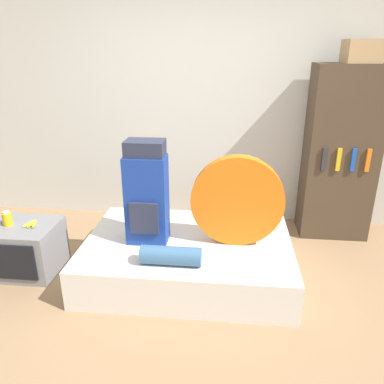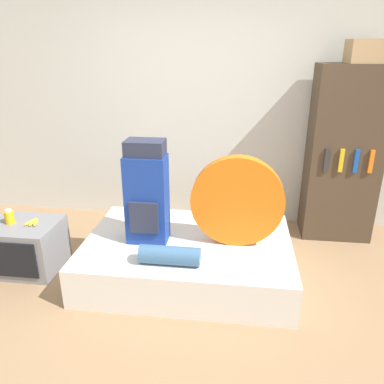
# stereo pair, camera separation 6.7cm
# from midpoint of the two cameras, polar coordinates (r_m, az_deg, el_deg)

# --- Properties ---
(ground_plane) EXTENTS (16.00, 16.00, 0.00)m
(ground_plane) POSITION_cam_midpoint_polar(r_m,az_deg,el_deg) (2.98, -1.64, -18.79)
(ground_plane) COLOR #997551
(wall_back) EXTENTS (8.00, 0.05, 2.60)m
(wall_back) POSITION_cam_midpoint_polar(r_m,az_deg,el_deg) (4.22, 1.64, 12.74)
(wall_back) COLOR silver
(wall_back) RESTS_ON ground_plane
(bed) EXTENTS (1.79, 1.25, 0.34)m
(bed) POSITION_cam_midpoint_polar(r_m,az_deg,el_deg) (3.39, -1.17, -9.82)
(bed) COLOR silver
(bed) RESTS_ON ground_plane
(backpack) EXTENTS (0.34, 0.26, 0.88)m
(backpack) POSITION_cam_midpoint_polar(r_m,az_deg,el_deg) (3.15, -7.53, -0.34)
(backpack) COLOR navy
(backpack) RESTS_ON bed
(tent_bag) EXTENTS (0.77, 0.11, 0.77)m
(tent_bag) POSITION_cam_midpoint_polar(r_m,az_deg,el_deg) (3.12, 6.30, -1.38)
(tent_bag) COLOR orange
(tent_bag) RESTS_ON bed
(sleeping_roll) EXTENTS (0.47, 0.15, 0.15)m
(sleeping_roll) POSITION_cam_midpoint_polar(r_m,az_deg,el_deg) (2.93, -3.91, -9.66)
(sleeping_roll) COLOR #3D668E
(sleeping_roll) RESTS_ON bed
(television) EXTENTS (0.62, 0.52, 0.45)m
(television) POSITION_cam_midpoint_polar(r_m,az_deg,el_deg) (3.75, -24.74, -7.78)
(television) COLOR gray
(television) RESTS_ON ground_plane
(canister) EXTENTS (0.08, 0.08, 0.13)m
(canister) POSITION_cam_midpoint_polar(r_m,az_deg,el_deg) (3.69, -26.82, -3.65)
(canister) COLOR gold
(canister) RESTS_ON television
(banana_bunch) EXTENTS (0.12, 0.16, 0.03)m
(banana_bunch) POSITION_cam_midpoint_polar(r_m,az_deg,el_deg) (3.61, -23.72, -4.44)
(banana_bunch) COLOR yellow
(banana_bunch) RESTS_ON television
(bookshelf) EXTENTS (0.69, 0.44, 1.78)m
(bookshelf) POSITION_cam_midpoint_polar(r_m,az_deg,el_deg) (4.15, 21.20, 5.41)
(bookshelf) COLOR #473828
(bookshelf) RESTS_ON ground_plane
(cardboard_box) EXTENTS (0.31, 0.32, 0.21)m
(cardboard_box) POSITION_cam_midpoint_polar(r_m,az_deg,el_deg) (4.01, 23.97, 19.03)
(cardboard_box) COLOR tan
(cardboard_box) RESTS_ON bookshelf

